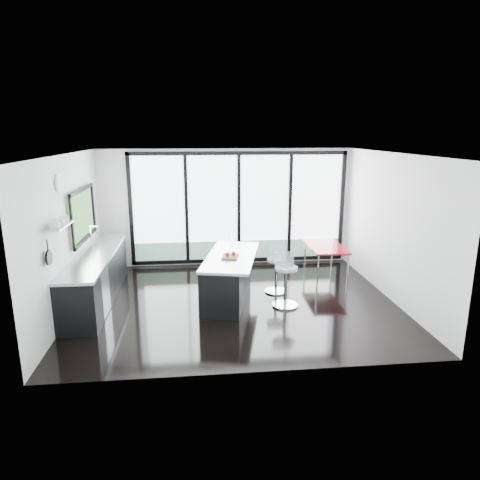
{
  "coord_description": "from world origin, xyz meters",
  "views": [
    {
      "loc": [
        -0.75,
        -7.64,
        3.17
      ],
      "look_at": [
        0.1,
        0.3,
        1.15
      ],
      "focal_mm": 32.0,
      "sensor_mm": 36.0,
      "label": 1
    }
  ],
  "objects": [
    {
      "name": "ceiling",
      "position": [
        0.0,
        0.0,
        2.8
      ],
      "size": [
        6.0,
        5.0,
        0.0
      ],
      "primitive_type": "cube",
      "color": "white",
      "rests_on": "wall_back"
    },
    {
      "name": "floor",
      "position": [
        0.0,
        0.0,
        0.0
      ],
      "size": [
        6.0,
        5.0,
        0.0
      ],
      "primitive_type": "cube",
      "color": "black",
      "rests_on": "ground"
    },
    {
      "name": "red_table",
      "position": [
        2.14,
        1.33,
        0.35
      ],
      "size": [
        0.79,
        1.34,
        0.7
      ],
      "primitive_type": "cube",
      "rotation": [
        0.0,
        0.0,
        -0.03
      ],
      "color": "maroon",
      "rests_on": "floor"
    },
    {
      "name": "counter_cabinets",
      "position": [
        -2.67,
        0.4,
        0.46
      ],
      "size": [
        0.69,
        3.24,
        1.36
      ],
      "color": "black",
      "rests_on": "floor"
    },
    {
      "name": "island",
      "position": [
        -0.15,
        0.22,
        0.44
      ],
      "size": [
        1.35,
        2.29,
        1.14
      ],
      "color": "black",
      "rests_on": "floor"
    },
    {
      "name": "wall_front",
      "position": [
        0.0,
        -2.5,
        1.4
      ],
      "size": [
        6.0,
        0.0,
        2.8
      ],
      "primitive_type": "cube",
      "color": "silver",
      "rests_on": "ground"
    },
    {
      "name": "bar_stool_far",
      "position": [
        0.85,
        0.44,
        0.36
      ],
      "size": [
        0.55,
        0.55,
        0.72
      ],
      "primitive_type": "cylinder",
      "rotation": [
        0.0,
        0.0,
        -0.25
      ],
      "color": "silver",
      "rests_on": "floor"
    },
    {
      "name": "wall_back",
      "position": [
        0.27,
        2.47,
        1.27
      ],
      "size": [
        6.0,
        0.09,
        2.8
      ],
      "color": "silver",
      "rests_on": "ground"
    },
    {
      "name": "wall_left",
      "position": [
        -2.97,
        0.27,
        1.56
      ],
      "size": [
        0.26,
        5.0,
        2.8
      ],
      "color": "silver",
      "rests_on": "ground"
    },
    {
      "name": "wall_right",
      "position": [
        3.0,
        0.0,
        1.4
      ],
      "size": [
        0.0,
        5.0,
        2.8
      ],
      "primitive_type": "cube",
      "color": "silver",
      "rests_on": "ground"
    },
    {
      "name": "bar_stool_near",
      "position": [
        0.89,
        -0.29,
        0.39
      ],
      "size": [
        0.52,
        0.52,
        0.78
      ],
      "primitive_type": "cylinder",
      "rotation": [
        0.0,
        0.0,
        0.06
      ],
      "color": "silver",
      "rests_on": "floor"
    }
  ]
}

